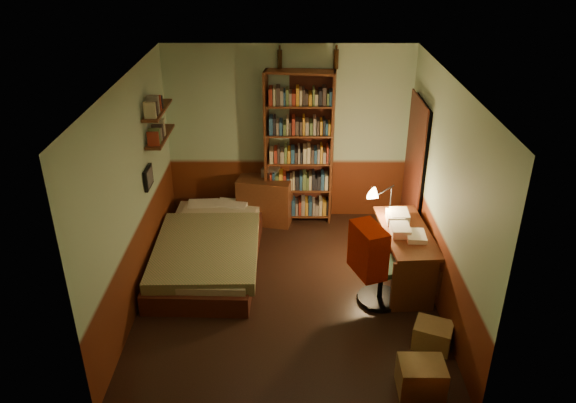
{
  "coord_description": "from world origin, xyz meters",
  "views": [
    {
      "loc": [
        0.03,
        -5.67,
        4.09
      ],
      "look_at": [
        0.0,
        0.25,
        1.1
      ],
      "focal_mm": 35.0,
      "sensor_mm": 36.0,
      "label": 1
    }
  ],
  "objects_px": {
    "desk_lamp": "(391,194)",
    "cardboard_box_b": "(433,335)",
    "mini_stereo": "(271,172)",
    "cardboard_box_a": "(421,377)",
    "office_chair": "(382,266)",
    "bed": "(209,240)",
    "bookshelf": "(299,149)",
    "desk": "(404,255)",
    "dresser": "(265,201)"
  },
  "relations": [
    {
      "from": "desk",
      "to": "desk_lamp",
      "type": "xyz_separation_m",
      "value": [
        -0.14,
        0.45,
        0.63
      ]
    },
    {
      "from": "dresser",
      "to": "desk",
      "type": "distance_m",
      "value": 2.35
    },
    {
      "from": "bookshelf",
      "to": "desk_lamp",
      "type": "distance_m",
      "value": 1.63
    },
    {
      "from": "bookshelf",
      "to": "cardboard_box_b",
      "type": "height_order",
      "value": "bookshelf"
    },
    {
      "from": "cardboard_box_a",
      "to": "cardboard_box_b",
      "type": "xyz_separation_m",
      "value": [
        0.26,
        0.64,
        -0.03
      ]
    },
    {
      "from": "desk",
      "to": "office_chair",
      "type": "xyz_separation_m",
      "value": [
        -0.35,
        -0.44,
        0.13
      ]
    },
    {
      "from": "bookshelf",
      "to": "cardboard_box_b",
      "type": "xyz_separation_m",
      "value": [
        1.39,
        -2.84,
        -1.0
      ]
    },
    {
      "from": "office_chair",
      "to": "dresser",
      "type": "bearing_deg",
      "value": 105.75
    },
    {
      "from": "dresser",
      "to": "desk_lamp",
      "type": "relative_size",
      "value": 1.41
    },
    {
      "from": "bookshelf",
      "to": "office_chair",
      "type": "xyz_separation_m",
      "value": [
        0.94,
        -2.05,
        -0.65
      ]
    },
    {
      "from": "bed",
      "to": "office_chair",
      "type": "xyz_separation_m",
      "value": [
        2.14,
        -0.84,
        0.15
      ]
    },
    {
      "from": "desk_lamp",
      "to": "cardboard_box_b",
      "type": "bearing_deg",
      "value": -100.29
    },
    {
      "from": "mini_stereo",
      "to": "bookshelf",
      "type": "bearing_deg",
      "value": 12.16
    },
    {
      "from": "dresser",
      "to": "cardboard_box_a",
      "type": "xyz_separation_m",
      "value": [
        1.64,
        -3.4,
        -0.18
      ]
    },
    {
      "from": "bookshelf",
      "to": "cardboard_box_b",
      "type": "relative_size",
      "value": 5.88
    },
    {
      "from": "desk_lamp",
      "to": "cardboard_box_b",
      "type": "xyz_separation_m",
      "value": [
        0.24,
        -1.69,
        -0.85
      ]
    },
    {
      "from": "bookshelf",
      "to": "mini_stereo",
      "type": "bearing_deg",
      "value": -178.0
    },
    {
      "from": "desk",
      "to": "desk_lamp",
      "type": "relative_size",
      "value": 2.38
    },
    {
      "from": "desk_lamp",
      "to": "cardboard_box_a",
      "type": "relative_size",
      "value": 1.27
    },
    {
      "from": "bed",
      "to": "dresser",
      "type": "bearing_deg",
      "value": 60.05
    },
    {
      "from": "bed",
      "to": "desk",
      "type": "bearing_deg",
      "value": -7.43
    },
    {
      "from": "dresser",
      "to": "office_chair",
      "type": "xyz_separation_m",
      "value": [
        1.45,
        -1.96,
        0.14
      ]
    },
    {
      "from": "bed",
      "to": "desk",
      "type": "distance_m",
      "value": 2.51
    },
    {
      "from": "bookshelf",
      "to": "cardboard_box_a",
      "type": "distance_m",
      "value": 3.79
    },
    {
      "from": "bed",
      "to": "dresser",
      "type": "relative_size",
      "value": 2.94
    },
    {
      "from": "desk",
      "to": "cardboard_box_a",
      "type": "xyz_separation_m",
      "value": [
        -0.15,
        -1.88,
        -0.19
      ]
    },
    {
      "from": "mini_stereo",
      "to": "cardboard_box_b",
      "type": "bearing_deg",
      "value": -40.26
    },
    {
      "from": "office_chair",
      "to": "cardboard_box_b",
      "type": "xyz_separation_m",
      "value": [
        0.45,
        -0.79,
        -0.35
      ]
    },
    {
      "from": "cardboard_box_a",
      "to": "cardboard_box_b",
      "type": "bearing_deg",
      "value": 68.07
    },
    {
      "from": "dresser",
      "to": "mini_stereo",
      "type": "distance_m",
      "value": 0.44
    },
    {
      "from": "mini_stereo",
      "to": "office_chair",
      "type": "xyz_separation_m",
      "value": [
        1.36,
        -2.09,
        -0.27
      ]
    },
    {
      "from": "dresser",
      "to": "desk_lamp",
      "type": "height_order",
      "value": "desk_lamp"
    },
    {
      "from": "dresser",
      "to": "office_chair",
      "type": "bearing_deg",
      "value": -42.62
    },
    {
      "from": "bed",
      "to": "cardboard_box_b",
      "type": "height_order",
      "value": "bed"
    },
    {
      "from": "desk_lamp",
      "to": "cardboard_box_b",
      "type": "height_order",
      "value": "desk_lamp"
    },
    {
      "from": "bed",
      "to": "dresser",
      "type": "height_order",
      "value": "dresser"
    },
    {
      "from": "desk_lamp",
      "to": "cardboard_box_b",
      "type": "distance_m",
      "value": 1.91
    },
    {
      "from": "bookshelf",
      "to": "bed",
      "type": "bearing_deg",
      "value": -127.27
    },
    {
      "from": "dresser",
      "to": "mini_stereo",
      "type": "relative_size",
      "value": 3.33
    },
    {
      "from": "office_chair",
      "to": "cardboard_box_b",
      "type": "height_order",
      "value": "office_chair"
    },
    {
      "from": "mini_stereo",
      "to": "desk_lamp",
      "type": "relative_size",
      "value": 0.42
    },
    {
      "from": "bed",
      "to": "bookshelf",
      "type": "height_order",
      "value": "bookshelf"
    },
    {
      "from": "mini_stereo",
      "to": "cardboard_box_a",
      "type": "distance_m",
      "value": 3.89
    },
    {
      "from": "mini_stereo",
      "to": "bookshelf",
      "type": "height_order",
      "value": "bookshelf"
    },
    {
      "from": "dresser",
      "to": "cardboard_box_a",
      "type": "relative_size",
      "value": 1.8
    },
    {
      "from": "desk_lamp",
      "to": "cardboard_box_a",
      "type": "height_order",
      "value": "desk_lamp"
    },
    {
      "from": "office_chair",
      "to": "bed",
      "type": "bearing_deg",
      "value": 137.95
    },
    {
      "from": "bookshelf",
      "to": "desk_lamp",
      "type": "relative_size",
      "value": 4.08
    },
    {
      "from": "desk",
      "to": "office_chair",
      "type": "bearing_deg",
      "value": -132.13
    },
    {
      "from": "bed",
      "to": "desk",
      "type": "xyz_separation_m",
      "value": [
        2.48,
        -0.39,
        0.01
      ]
    }
  ]
}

